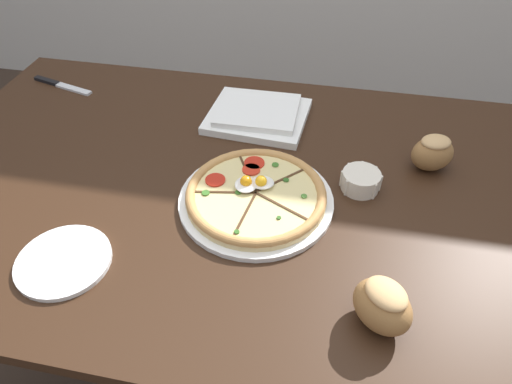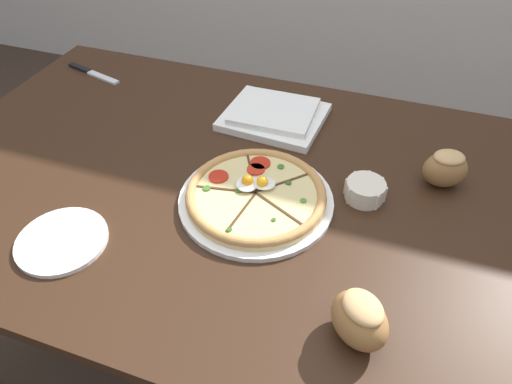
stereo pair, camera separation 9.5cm
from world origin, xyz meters
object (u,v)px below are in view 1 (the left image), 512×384
(pizza, at_px, (256,196))
(bread_piece_far, at_px, (383,305))
(dining_table, at_px, (222,211))
(napkin_folded, at_px, (258,114))
(ramekin_bowl, at_px, (361,180))
(bread_piece_mid, at_px, (433,152))
(side_saucer, at_px, (64,261))
(knife_main, at_px, (62,85))

(pizza, bearing_deg, bread_piece_far, -43.53)
(dining_table, height_order, napkin_folded, napkin_folded)
(bread_piece_far, bearing_deg, dining_table, 139.95)
(napkin_folded, bearing_deg, ramekin_bowl, -39.04)
(bread_piece_mid, relative_size, side_saucer, 0.65)
(dining_table, distance_m, ramekin_bowl, 0.33)
(dining_table, xyz_separation_m, pizza, (0.09, -0.05, 0.11))
(ramekin_bowl, distance_m, bread_piece_far, 0.33)
(pizza, xyz_separation_m, ramekin_bowl, (0.21, 0.09, 0.00))
(napkin_folded, bearing_deg, pizza, -79.56)
(bread_piece_mid, height_order, bread_piece_far, bread_piece_far)
(bread_piece_mid, bearing_deg, pizza, -152.63)
(napkin_folded, height_order, side_saucer, napkin_folded)
(dining_table, xyz_separation_m, napkin_folded, (0.04, 0.26, 0.11))
(dining_table, relative_size, napkin_folded, 5.45)
(ramekin_bowl, xyz_separation_m, bread_piece_mid, (0.15, 0.10, 0.02))
(dining_table, xyz_separation_m, knife_main, (-0.56, 0.31, 0.10))
(dining_table, distance_m, pizza, 0.16)
(pizza, xyz_separation_m, bread_piece_mid, (0.37, 0.19, 0.03))
(ramekin_bowl, relative_size, knife_main, 0.44)
(pizza, height_order, napkin_folded, pizza)
(side_saucer, bearing_deg, bread_piece_mid, 31.47)
(bread_piece_mid, bearing_deg, napkin_folded, 164.45)
(pizza, relative_size, ramekin_bowl, 3.68)
(dining_table, distance_m, bread_piece_mid, 0.50)
(dining_table, distance_m, napkin_folded, 0.28)
(dining_table, height_order, ramekin_bowl, ramekin_bowl)
(bread_piece_far, distance_m, side_saucer, 0.58)
(ramekin_bowl, bearing_deg, side_saucer, -149.16)
(bread_piece_far, height_order, side_saucer, bread_piece_far)
(napkin_folded, height_order, bread_piece_far, bread_piece_far)
(ramekin_bowl, distance_m, knife_main, 0.91)
(knife_main, bearing_deg, pizza, -14.41)
(knife_main, relative_size, side_saucer, 1.15)
(bread_piece_mid, distance_m, side_saucer, 0.81)
(ramekin_bowl, xyz_separation_m, side_saucer, (-0.53, -0.32, -0.02))
(knife_main, bearing_deg, side_saucer, -46.03)
(pizza, relative_size, napkin_folded, 1.24)
(pizza, relative_size, bread_piece_mid, 2.87)
(napkin_folded, bearing_deg, side_saucer, -115.95)
(dining_table, bearing_deg, side_saucer, -128.82)
(pizza, xyz_separation_m, bread_piece_far, (0.26, -0.24, 0.03))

